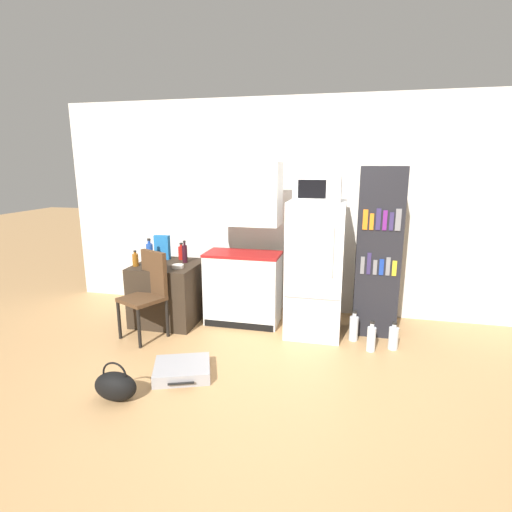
{
  "coord_description": "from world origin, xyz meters",
  "views": [
    {
      "loc": [
        0.77,
        -3.01,
        1.88
      ],
      "look_at": [
        -0.14,
        0.85,
        0.96
      ],
      "focal_mm": 28.0,
      "sensor_mm": 36.0,
      "label": 1
    }
  ],
  "objects_px": {
    "side_table": "(169,292)",
    "bottle_clear_short": "(156,259)",
    "microwave": "(318,188)",
    "chair": "(148,288)",
    "bottle_milk_white": "(149,263)",
    "cereal_box": "(162,247)",
    "suitcase_large_flat": "(182,370)",
    "bowl": "(178,266)",
    "kitchen_hutch": "(243,251)",
    "bookshelf": "(378,253)",
    "bottle_wine_dark": "(185,253)",
    "water_bottle_middle": "(354,328)",
    "bottle_amber_beer": "(135,259)",
    "bottle_ketchup_red": "(181,252)",
    "refrigerator": "(315,269)",
    "handbag": "(115,386)",
    "water_bottle_front": "(371,338)",
    "water_bottle_back": "(393,338)",
    "bottle_blue_soda": "(150,252)"
  },
  "relations": [
    {
      "from": "side_table",
      "to": "bottle_clear_short",
      "type": "xyz_separation_m",
      "value": [
        -0.13,
        -0.03,
        0.42
      ]
    },
    {
      "from": "microwave",
      "to": "chair",
      "type": "xyz_separation_m",
      "value": [
        -1.76,
        -0.5,
        -1.07
      ]
    },
    {
      "from": "bottle_milk_white",
      "to": "chair",
      "type": "xyz_separation_m",
      "value": [
        0.07,
        -0.17,
        -0.24
      ]
    },
    {
      "from": "cereal_box",
      "to": "suitcase_large_flat",
      "type": "bearing_deg",
      "value": -59.15
    },
    {
      "from": "bottle_clear_short",
      "to": "bowl",
      "type": "relative_size",
      "value": 1.09
    },
    {
      "from": "kitchen_hutch",
      "to": "chair",
      "type": "height_order",
      "value": "kitchen_hutch"
    },
    {
      "from": "bookshelf",
      "to": "bottle_wine_dark",
      "type": "bearing_deg",
      "value": -177.6
    },
    {
      "from": "cereal_box",
      "to": "water_bottle_middle",
      "type": "relative_size",
      "value": 0.88
    },
    {
      "from": "bottle_amber_beer",
      "to": "bottle_ketchup_red",
      "type": "bearing_deg",
      "value": 47.88
    },
    {
      "from": "refrigerator",
      "to": "bottle_clear_short",
      "type": "bearing_deg",
      "value": -177.32
    },
    {
      "from": "bottle_amber_beer",
      "to": "chair",
      "type": "height_order",
      "value": "chair"
    },
    {
      "from": "suitcase_large_flat",
      "to": "handbag",
      "type": "distance_m",
      "value": 0.61
    },
    {
      "from": "side_table",
      "to": "cereal_box",
      "type": "bearing_deg",
      "value": 127.39
    },
    {
      "from": "bottle_milk_white",
      "to": "water_bottle_front",
      "type": "height_order",
      "value": "bottle_milk_white"
    },
    {
      "from": "microwave",
      "to": "cereal_box",
      "type": "bearing_deg",
      "value": 175.08
    },
    {
      "from": "refrigerator",
      "to": "suitcase_large_flat",
      "type": "bearing_deg",
      "value": -130.51
    },
    {
      "from": "bookshelf",
      "to": "water_bottle_back",
      "type": "distance_m",
      "value": 0.92
    },
    {
      "from": "kitchen_hutch",
      "to": "water_bottle_middle",
      "type": "distance_m",
      "value": 1.51
    },
    {
      "from": "suitcase_large_flat",
      "to": "water_bottle_front",
      "type": "xyz_separation_m",
      "value": [
        1.69,
        0.9,
        0.08
      ]
    },
    {
      "from": "refrigerator",
      "to": "bowl",
      "type": "distance_m",
      "value": 1.56
    },
    {
      "from": "bottle_wine_dark",
      "to": "water_bottle_middle",
      "type": "relative_size",
      "value": 0.78
    },
    {
      "from": "bottle_ketchup_red",
      "to": "suitcase_large_flat",
      "type": "relative_size",
      "value": 0.34
    },
    {
      "from": "bowl",
      "to": "suitcase_large_flat",
      "type": "height_order",
      "value": "bowl"
    },
    {
      "from": "microwave",
      "to": "bowl",
      "type": "relative_size",
      "value": 3.62
    },
    {
      "from": "cereal_box",
      "to": "water_bottle_front",
      "type": "height_order",
      "value": "cereal_box"
    },
    {
      "from": "chair",
      "to": "kitchen_hutch",
      "type": "bearing_deg",
      "value": 59.12
    },
    {
      "from": "bowl",
      "to": "water_bottle_front",
      "type": "height_order",
      "value": "bowl"
    },
    {
      "from": "water_bottle_back",
      "to": "water_bottle_front",
      "type": "bearing_deg",
      "value": -156.73
    },
    {
      "from": "bottle_wine_dark",
      "to": "bottle_milk_white",
      "type": "bearing_deg",
      "value": -124.22
    },
    {
      "from": "bottle_wine_dark",
      "to": "water_bottle_front",
      "type": "xyz_separation_m",
      "value": [
        2.19,
        -0.41,
        -0.69
      ]
    },
    {
      "from": "bottle_amber_beer",
      "to": "microwave",
      "type": "bearing_deg",
      "value": 6.4
    },
    {
      "from": "bookshelf",
      "to": "bottle_clear_short",
      "type": "distance_m",
      "value": 2.55
    },
    {
      "from": "kitchen_hutch",
      "to": "bottle_milk_white",
      "type": "xyz_separation_m",
      "value": [
        -0.98,
        -0.43,
        -0.09
      ]
    },
    {
      "from": "microwave",
      "to": "suitcase_large_flat",
      "type": "xyz_separation_m",
      "value": [
        -1.07,
        -1.25,
        -1.57
      ]
    },
    {
      "from": "suitcase_large_flat",
      "to": "side_table",
      "type": "bearing_deg",
      "value": 98.65
    },
    {
      "from": "cereal_box",
      "to": "suitcase_large_flat",
      "type": "height_order",
      "value": "cereal_box"
    },
    {
      "from": "refrigerator",
      "to": "handbag",
      "type": "xyz_separation_m",
      "value": [
        -1.43,
        -1.73,
        -0.62
      ]
    },
    {
      "from": "refrigerator",
      "to": "bottle_milk_white",
      "type": "height_order",
      "value": "refrigerator"
    },
    {
      "from": "bottle_amber_beer",
      "to": "water_bottle_middle",
      "type": "height_order",
      "value": "bottle_amber_beer"
    },
    {
      "from": "side_table",
      "to": "bottle_ketchup_red",
      "type": "relative_size",
      "value": 3.57
    },
    {
      "from": "refrigerator",
      "to": "bookshelf",
      "type": "distance_m",
      "value": 0.71
    },
    {
      "from": "side_table",
      "to": "bottle_blue_soda",
      "type": "distance_m",
      "value": 0.53
    },
    {
      "from": "bottle_blue_soda",
      "to": "bottle_milk_white",
      "type": "relative_size",
      "value": 1.57
    },
    {
      "from": "handbag",
      "to": "microwave",
      "type": "bearing_deg",
      "value": 50.37
    },
    {
      "from": "bottle_clear_short",
      "to": "bowl",
      "type": "height_order",
      "value": "bottle_clear_short"
    },
    {
      "from": "bookshelf",
      "to": "water_bottle_front",
      "type": "bearing_deg",
      "value": -94.95
    },
    {
      "from": "microwave",
      "to": "bookshelf",
      "type": "height_order",
      "value": "bookshelf"
    },
    {
      "from": "kitchen_hutch",
      "to": "bottle_wine_dark",
      "type": "distance_m",
      "value": 0.72
    },
    {
      "from": "bottle_amber_beer",
      "to": "bottle_clear_short",
      "type": "distance_m",
      "value": 0.24
    },
    {
      "from": "refrigerator",
      "to": "bowl",
      "type": "relative_size",
      "value": 11.17
    }
  ]
}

